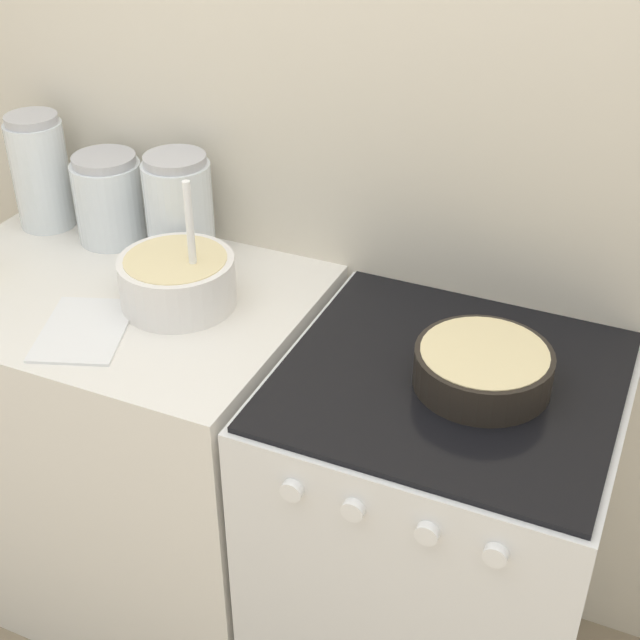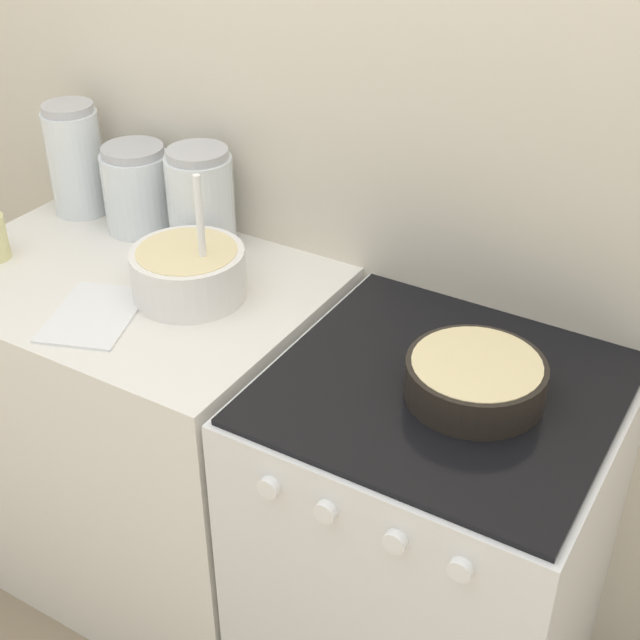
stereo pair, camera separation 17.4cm
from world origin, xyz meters
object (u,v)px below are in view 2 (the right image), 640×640
at_px(mixing_bowl, 188,270).
at_px(storage_jar_middle, 138,194).
at_px(stove, 428,552).
at_px(storage_jar_right, 201,207).
at_px(baking_pan, 475,378).
at_px(storage_jar_left, 77,166).

bearing_deg(mixing_bowl, storage_jar_middle, 147.32).
distance_m(stove, storage_jar_right, 0.92).
xyz_separation_m(stove, storage_jar_middle, (-0.90, 0.21, 0.53)).
distance_m(stove, baking_pan, 0.48).
xyz_separation_m(baking_pan, storage_jar_right, (-0.77, 0.21, 0.06)).
distance_m(mixing_bowl, storage_jar_middle, 0.36).
height_order(baking_pan, storage_jar_middle, storage_jar_middle).
relative_size(storage_jar_left, storage_jar_right, 1.14).
relative_size(mixing_bowl, storage_jar_left, 1.03).
relative_size(baking_pan, storage_jar_middle, 1.21).
distance_m(baking_pan, storage_jar_left, 1.18).
bearing_deg(storage_jar_middle, storage_jar_right, 0.00).
xyz_separation_m(mixing_bowl, storage_jar_right, (-0.11, 0.19, 0.04)).
distance_m(mixing_bowl, storage_jar_right, 0.23).
xyz_separation_m(mixing_bowl, storage_jar_left, (-0.49, 0.19, 0.06)).
distance_m(baking_pan, storage_jar_right, 0.80).
bearing_deg(storage_jar_right, storage_jar_middle, 180.00).
xyz_separation_m(storage_jar_left, storage_jar_right, (0.38, 0.00, -0.02)).
xyz_separation_m(storage_jar_middle, storage_jar_right, (0.19, 0.00, 0.01)).
bearing_deg(stove, storage_jar_left, 169.08).
bearing_deg(storage_jar_middle, storage_jar_left, 180.00).
distance_m(storage_jar_left, storage_jar_right, 0.38).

